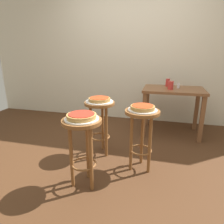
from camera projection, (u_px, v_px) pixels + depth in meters
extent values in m
plane|color=#4C2D19|center=(111.00, 157.00, 2.60)|extent=(6.00, 6.00, 0.00)
cube|color=beige|center=(134.00, 41.00, 3.68)|extent=(6.00, 0.10, 3.00)
cylinder|color=brown|center=(82.00, 121.00, 1.88)|extent=(0.38, 0.38, 0.03)
cylinder|color=brown|center=(88.00, 149.00, 2.09)|extent=(0.04, 0.04, 0.68)
cylinder|color=brown|center=(71.00, 156.00, 1.95)|extent=(0.04, 0.04, 0.68)
cylinder|color=brown|center=(91.00, 159.00, 1.90)|extent=(0.04, 0.04, 0.68)
torus|color=brown|center=(84.00, 164.00, 2.01)|extent=(0.26, 0.26, 0.02)
cylinder|color=white|center=(82.00, 119.00, 1.87)|extent=(0.33, 0.33, 0.01)
cylinder|color=tan|center=(82.00, 116.00, 1.86)|extent=(0.28, 0.28, 0.04)
cylinder|color=red|center=(81.00, 114.00, 1.85)|extent=(0.25, 0.25, 0.01)
cylinder|color=brown|center=(142.00, 112.00, 2.16)|extent=(0.38, 0.38, 0.03)
cylinder|color=brown|center=(142.00, 138.00, 2.37)|extent=(0.04, 0.04, 0.68)
cylinder|color=brown|center=(131.00, 143.00, 2.23)|extent=(0.04, 0.04, 0.68)
cylinder|color=brown|center=(150.00, 145.00, 2.18)|extent=(0.04, 0.04, 0.68)
torus|color=brown|center=(141.00, 150.00, 2.29)|extent=(0.26, 0.26, 0.02)
cylinder|color=silver|center=(143.00, 110.00, 2.15)|extent=(0.32, 0.32, 0.01)
cylinder|color=#B78442|center=(143.00, 108.00, 2.14)|extent=(0.26, 0.26, 0.04)
cylinder|color=red|center=(143.00, 105.00, 2.14)|extent=(0.23, 0.23, 0.01)
cylinder|color=brown|center=(100.00, 103.00, 2.51)|extent=(0.38, 0.38, 0.03)
cylinder|color=brown|center=(103.00, 126.00, 2.72)|extent=(0.04, 0.04, 0.68)
cylinder|color=brown|center=(91.00, 130.00, 2.58)|extent=(0.04, 0.04, 0.68)
cylinder|color=brown|center=(106.00, 132.00, 2.54)|extent=(0.04, 0.04, 0.68)
torus|color=brown|center=(100.00, 137.00, 2.64)|extent=(0.26, 0.26, 0.02)
cylinder|color=silver|center=(100.00, 101.00, 2.50)|extent=(0.35, 0.35, 0.01)
cylinder|color=#B78442|center=(99.00, 99.00, 2.49)|extent=(0.27, 0.27, 0.04)
cylinder|color=red|center=(99.00, 98.00, 2.49)|extent=(0.24, 0.24, 0.01)
cube|color=brown|center=(174.00, 90.00, 3.16)|extent=(0.94, 0.64, 0.04)
cube|color=brown|center=(144.00, 115.00, 3.12)|extent=(0.06, 0.06, 0.72)
cube|color=brown|center=(202.00, 120.00, 2.92)|extent=(0.06, 0.06, 0.72)
cube|color=brown|center=(147.00, 106.00, 3.62)|extent=(0.06, 0.06, 0.72)
cube|color=brown|center=(196.00, 110.00, 3.42)|extent=(0.06, 0.06, 0.72)
cylinder|color=red|center=(171.00, 85.00, 3.06)|extent=(0.08, 0.08, 0.13)
cylinder|color=red|center=(168.00, 83.00, 3.32)|extent=(0.07, 0.07, 0.13)
cylinder|color=white|center=(178.00, 86.00, 3.16)|extent=(0.04, 0.04, 0.08)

